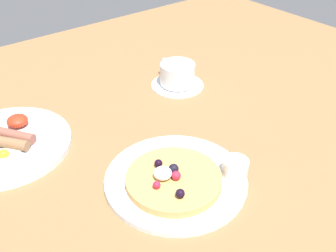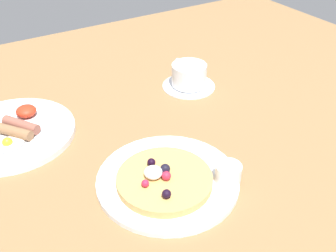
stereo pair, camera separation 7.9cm
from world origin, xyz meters
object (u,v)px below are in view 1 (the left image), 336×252
breakfast_plate (4,145)px  coffee_cup (177,73)px  pancake_plate (176,180)px  syrup_ramekin (235,168)px  coffee_saucer (177,85)px

breakfast_plate → coffee_cup: size_ratio=2.27×
pancake_plate → breakfast_plate: (-20.52, 29.11, 0.16)cm
syrup_ramekin → coffee_cup: 36.43cm
coffee_saucer → coffee_cup: (0.01, 0.14, 3.13)cm
breakfast_plate → coffee_cup: (43.45, -1.58, 2.80)cm
syrup_ramekin → coffee_cup: size_ratio=0.40×
coffee_cup → breakfast_plate: bearing=177.9°
pancake_plate → syrup_ramekin: bearing=-34.5°
coffee_cup → syrup_ramekin: bearing=-113.0°
pancake_plate → coffee_saucer: (22.92, 27.39, -0.17)cm
breakfast_plate → coffee_cup: coffee_cup is taller
pancake_plate → breakfast_plate: size_ratio=0.97×
coffee_saucer → coffee_cup: coffee_cup is taller
pancake_plate → breakfast_plate: breakfast_plate is taller
syrup_ramekin → coffee_saucer: syrup_ramekin is taller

